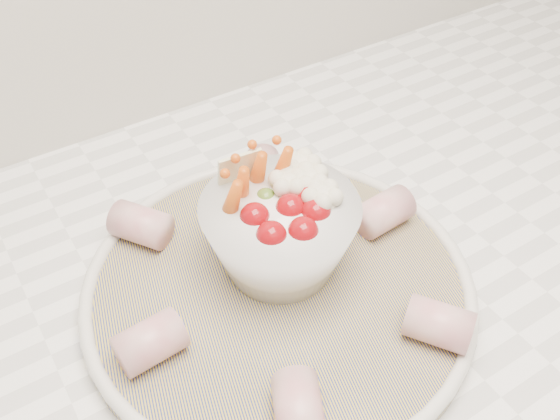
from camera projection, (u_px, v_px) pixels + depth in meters
serving_platter at (279, 287)px, 0.55m from camera, size 0.41×0.41×0.02m
veggie_bowl at (281, 229)px, 0.54m from camera, size 0.14×0.14×0.11m
cured_meat_rolls at (279, 270)px, 0.53m from camera, size 0.30×0.30×0.03m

